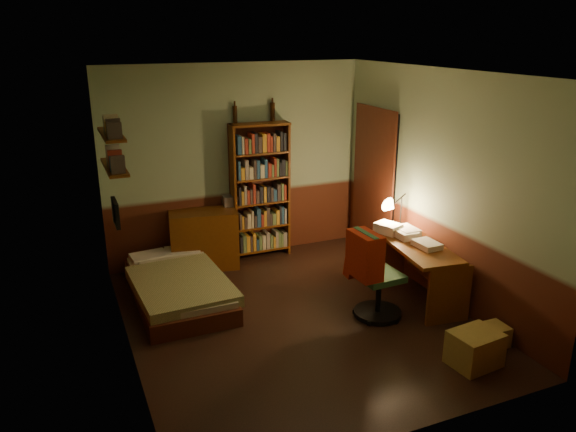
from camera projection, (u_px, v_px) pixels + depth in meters
name	position (u px, v px, depth m)	size (l,w,h in m)	color
floor	(297.00, 319.00, 6.10)	(3.50, 4.00, 0.02)	black
ceiling	(298.00, 72.00, 5.27)	(3.50, 4.00, 0.02)	silver
wall_back	(236.00, 163.00, 7.44)	(3.50, 0.02, 2.60)	gray
wall_left	(119.00, 227.00, 5.03)	(0.02, 4.00, 2.60)	gray
wall_right	(440.00, 186.00, 6.34)	(0.02, 4.00, 2.60)	gray
wall_front	(414.00, 282.00, 3.93)	(3.50, 0.02, 2.60)	gray
doorway	(375.00, 185.00, 7.56)	(0.06, 0.90, 2.00)	black
door_trim	(373.00, 185.00, 7.54)	(0.02, 0.98, 2.08)	#3E180D
bed	(178.00, 278.00, 6.46)	(0.95, 1.78, 0.53)	olive
dresser	(204.00, 239.00, 7.32)	(0.86, 0.43, 0.77)	#56290B
mini_stereo	(232.00, 200.00, 7.44)	(0.24, 0.18, 0.13)	#B2B2B7
bookshelf	(261.00, 192.00, 7.53)	(0.79, 0.25, 1.84)	#56290B
bottle_left	(235.00, 115.00, 7.19)	(0.06, 0.06, 0.22)	black
bottle_right	(273.00, 112.00, 7.38)	(0.06, 0.06, 0.24)	black
desk	(415.00, 272.00, 6.45)	(0.53, 1.27, 0.68)	#56290B
paper_stack	(388.00, 228.00, 6.68)	(0.21, 0.29, 0.12)	silver
desk_lamp	(402.00, 200.00, 6.84)	(0.19, 0.19, 0.65)	black
office_chair	(379.00, 278.00, 6.03)	(0.44, 0.39, 0.89)	#2F5F38
red_jacket	(358.00, 215.00, 5.92)	(0.22, 0.41, 0.49)	#B52610
wall_shelf_lower	(114.00, 167.00, 5.94)	(0.20, 0.90, 0.03)	#56290B
wall_shelf_upper	(111.00, 134.00, 5.83)	(0.20, 0.90, 0.03)	#56290B
framed_picture	(116.00, 213.00, 5.59)	(0.04, 0.32, 0.26)	black
cardboard_box_a	(475.00, 349.00, 5.22)	(0.44, 0.35, 0.33)	olive
cardboard_box_b	(492.00, 336.00, 5.56)	(0.30, 0.24, 0.21)	olive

